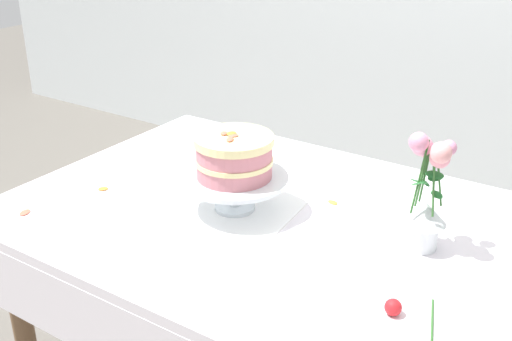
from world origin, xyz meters
The scene contains 10 objects.
dining_table centered at (0.00, -0.02, 0.65)m, with size 1.40×1.00×0.74m.
linen_napkin centered at (-0.09, -0.04, 0.74)m, with size 0.32×0.32×0.00m, color white.
cake_stand centered at (-0.09, -0.04, 0.82)m, with size 0.29×0.29×0.10m.
layer_cake centered at (-0.09, -0.04, 0.90)m, with size 0.21×0.21×0.12m.
flower_vase centered at (0.40, 0.05, 0.88)m, with size 0.11×0.12×0.31m.
fallen_rose centered at (0.46, -0.23, 0.76)m, with size 0.12×0.13×0.04m.
loose_petal_0 centered at (-0.55, -0.37, 0.74)m, with size 0.04×0.02×0.00m, color #E56B51.
loose_petal_1 centered at (0.12, 0.15, 0.74)m, with size 0.03×0.02×0.00m, color yellow.
loose_petal_2 centered at (-0.19, 0.29, 0.74)m, with size 0.03×0.03×0.01m, color pink.
loose_petal_3 centered at (-0.48, -0.15, 0.74)m, with size 0.03×0.02×0.01m, color orange.
Camera 1 is at (0.80, -1.26, 1.54)m, focal length 43.99 mm.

